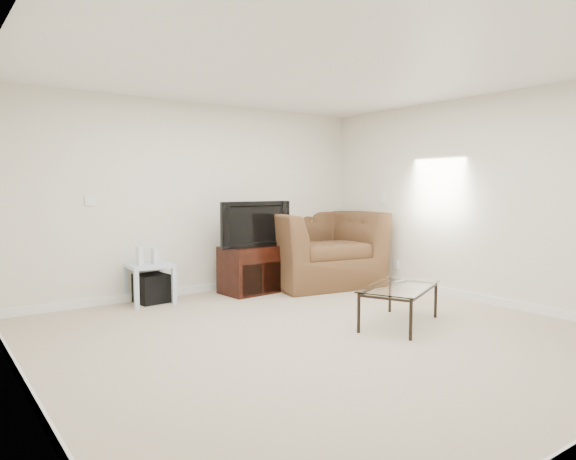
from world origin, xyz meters
TOP-DOWN VIEW (x-y plane):
  - floor at (0.00, 0.00)m, footprint 5.00×5.00m
  - ceiling at (0.00, 0.00)m, footprint 5.00×5.00m
  - wall_back at (0.00, 2.50)m, footprint 5.00×0.02m
  - wall_left at (-2.50, 0.00)m, footprint 0.02×5.00m
  - wall_right at (2.50, 0.00)m, footprint 0.02×5.00m
  - plate_back at (-1.40, 2.49)m, footprint 0.12×0.02m
  - plate_right_switch at (2.49, 1.60)m, footprint 0.02×0.09m
  - plate_right_outlet at (2.49, 1.30)m, footprint 0.02×0.08m
  - tv_stand at (0.53, 2.08)m, footprint 0.79×0.58m
  - dvd_player at (0.53, 2.04)m, footprint 0.44×0.33m
  - television at (0.53, 2.05)m, footprint 0.96×0.20m
  - side_table at (-0.79, 2.28)m, footprint 0.53×0.53m
  - subwoofer at (-0.76, 2.30)m, footprint 0.39×0.39m
  - game_console at (-0.91, 2.27)m, footprint 0.06×0.16m
  - game_case at (-0.73, 2.26)m, footprint 0.06×0.14m
  - recliner at (1.65, 2.05)m, footprint 1.76×1.29m
  - coffee_table at (0.90, -0.18)m, footprint 1.17×0.95m
  - remote at (1.06, -0.04)m, footprint 0.16×0.06m

SIDE VIEW (x-z plane):
  - floor at x=0.00m, z-range 0.00..0.00m
  - subwoofer at x=-0.76m, z-range 0.00..0.35m
  - coffee_table at x=0.90m, z-range 0.00..0.40m
  - side_table at x=-0.79m, z-range 0.00..0.48m
  - plate_right_outlet at x=2.49m, z-range 0.24..0.36m
  - tv_stand at x=0.53m, z-range 0.00..0.63m
  - remote at x=1.06m, z-range 0.40..0.42m
  - dvd_player at x=0.53m, z-range 0.49..0.55m
  - game_case at x=-0.73m, z-range 0.48..0.67m
  - game_console at x=-0.91m, z-range 0.48..0.70m
  - recliner at x=1.65m, z-range 0.00..1.40m
  - television at x=0.53m, z-range 0.63..1.22m
  - wall_back at x=0.00m, z-range 0.00..2.50m
  - wall_left at x=-2.50m, z-range 0.00..2.50m
  - wall_right at x=2.50m, z-range 0.00..2.50m
  - plate_back at x=-1.40m, z-range 1.19..1.31m
  - plate_right_switch at x=2.49m, z-range 1.19..1.31m
  - ceiling at x=0.00m, z-range 2.50..2.50m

